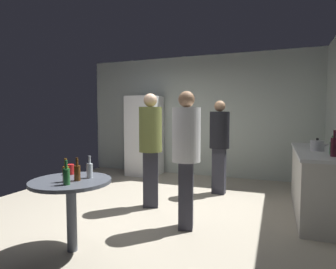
{
  "coord_description": "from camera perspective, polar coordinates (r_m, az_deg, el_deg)",
  "views": [
    {
      "loc": [
        1.71,
        -3.63,
        1.39
      ],
      "look_at": [
        0.14,
        0.44,
        1.08
      ],
      "focal_mm": 30.18,
      "sensor_mm": 36.0,
      "label": 1
    }
  ],
  "objects": [
    {
      "name": "ground_plane",
      "position": [
        4.26,
        -4.06,
        -15.67
      ],
      "size": [
        5.2,
        5.2,
        0.1
      ],
      "primitive_type": "cube",
      "color": "#B2A893"
    },
    {
      "name": "wall_back",
      "position": [
        6.49,
        5.78,
        3.72
      ],
      "size": [
        5.32,
        0.06,
        2.7
      ],
      "primitive_type": "cube",
      "color": "beige",
      "rests_on": "ground_plane"
    },
    {
      "name": "refrigerator",
      "position": [
        6.49,
        -4.77,
        -0.25
      ],
      "size": [
        0.7,
        0.68,
        1.8
      ],
      "color": "white",
      "rests_on": "ground_plane"
    },
    {
      "name": "kitchen_counter",
      "position": [
        4.49,
        28.17,
        -8.48
      ],
      "size": [
        0.64,
        1.95,
        0.9
      ],
      "color": "beige",
      "rests_on": "ground_plane"
    },
    {
      "name": "kettle",
      "position": [
        4.31,
        27.94,
        -1.98
      ],
      "size": [
        0.24,
        0.17,
        0.18
      ],
      "color": "#B2B2B7",
      "rests_on": "kitchen_counter"
    },
    {
      "name": "wine_bottle_on_counter",
      "position": [
        3.82,
        30.53,
        -2.09
      ],
      "size": [
        0.08,
        0.08,
        0.31
      ],
      "color": "#3F141E",
      "rests_on": "kitchen_counter"
    },
    {
      "name": "beer_bottle_on_counter",
      "position": [
        4.01,
        30.29,
        -2.3
      ],
      "size": [
        0.06,
        0.06,
        0.23
      ],
      "color": "#26662D",
      "rests_on": "kitchen_counter"
    },
    {
      "name": "foreground_table",
      "position": [
        3.06,
        -19.0,
        -10.57
      ],
      "size": [
        0.8,
        0.8,
        0.73
      ],
      "color": "#4C515B",
      "rests_on": "ground_plane"
    },
    {
      "name": "beer_bottle_amber",
      "position": [
        2.95,
        -19.94,
        -7.38
      ],
      "size": [
        0.06,
        0.06,
        0.23
      ],
      "color": "#8C5919",
      "rests_on": "foreground_table"
    },
    {
      "name": "beer_bottle_brown",
      "position": [
        2.96,
        -17.86,
        -7.28
      ],
      "size": [
        0.06,
        0.06,
        0.23
      ],
      "color": "#593314",
      "rests_on": "foreground_table"
    },
    {
      "name": "beer_bottle_green",
      "position": [
        2.82,
        -19.82,
        -7.88
      ],
      "size": [
        0.06,
        0.06,
        0.23
      ],
      "color": "#26662D",
      "rests_on": "foreground_table"
    },
    {
      "name": "beer_bottle_clear",
      "position": [
        3.05,
        -15.55,
        -6.91
      ],
      "size": [
        0.06,
        0.06,
        0.23
      ],
      "color": "silver",
      "rests_on": "foreground_table"
    },
    {
      "name": "plastic_cup_red",
      "position": [
        3.29,
        -19.11,
        -6.67
      ],
      "size": [
        0.08,
        0.08,
        0.11
      ],
      "primitive_type": "cylinder",
      "color": "red",
      "rests_on": "foreground_table"
    },
    {
      "name": "person_in_olive_shirt",
      "position": [
        4.2,
        -3.55,
        -1.34
      ],
      "size": [
        0.44,
        0.44,
        1.7
      ],
      "rotation": [
        0.0,
        0.0,
        -1.2
      ],
      "color": "#2D2D38",
      "rests_on": "ground_plane"
    },
    {
      "name": "person_in_white_shirt",
      "position": [
        3.41,
        3.71,
        -2.94
      ],
      "size": [
        0.41,
        0.41,
        1.67
      ],
      "rotation": [
        0.0,
        0.0,
        -2.91
      ],
      "color": "#2D2D38",
      "rests_on": "ground_plane"
    },
    {
      "name": "person_in_black_shirt",
      "position": [
        4.99,
        10.33,
        -1.04
      ],
      "size": [
        0.35,
        0.35,
        1.63
      ],
      "rotation": [
        0.0,
        0.0,
        -1.61
      ],
      "color": "#2D2D38",
      "rests_on": "ground_plane"
    }
  ]
}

